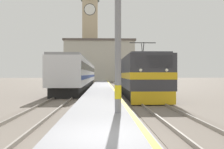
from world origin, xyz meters
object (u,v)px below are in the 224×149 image
(locomotive_train, at_px, (136,76))
(clock_tower, at_px, (90,31))
(passenger_train, at_px, (80,74))
(catenary_mast, at_px, (120,20))

(locomotive_train, relative_size, clock_tower, 0.63)
(locomotive_train, height_order, passenger_train, locomotive_train)
(passenger_train, distance_m, catenary_mast, 25.88)
(catenary_mast, bearing_deg, passenger_train, 98.58)
(catenary_mast, relative_size, clock_tower, 0.29)
(locomotive_train, xyz_separation_m, clock_tower, (-6.80, 54.48, 13.17))
(passenger_train, bearing_deg, catenary_mast, -81.42)
(passenger_train, relative_size, clock_tower, 1.21)
(passenger_train, bearing_deg, clock_tower, 90.79)
(clock_tower, bearing_deg, locomotive_train, -82.89)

